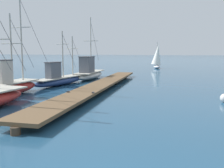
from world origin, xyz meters
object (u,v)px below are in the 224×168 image
Objects in this scene: fishing_boat_0 at (89,72)px; fishing_boat_5 at (60,79)px; distant_sailboat at (157,57)px; fishing_boat_1 at (10,85)px.

fishing_boat_5 is at bearing -98.09° from fishing_boat_0.
fishing_boat_5 is at bearing -103.12° from distant_sailboat.
fishing_boat_5 is (-0.73, -5.16, -0.19)m from fishing_boat_0.
fishing_boat_0 is 10.82m from fishing_boat_1.
distant_sailboat is at bearing 77.65° from fishing_boat_1.
distant_sailboat is (4.98, 19.33, 1.24)m from fishing_boat_0.
distant_sailboat is at bearing 76.88° from fishing_boat_5.
distant_sailboat is at bearing 75.56° from fishing_boat_0.
distant_sailboat is (5.71, 24.49, 1.43)m from fishing_boat_5.
fishing_boat_5 is at bearing 81.12° from fishing_boat_1.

